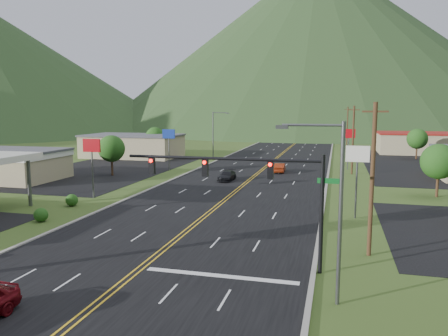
% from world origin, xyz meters
% --- Properties ---
extents(traffic_signal, '(13.10, 0.43, 7.00)m').
position_xyz_m(traffic_signal, '(6.48, 14.00, 5.33)').
color(traffic_signal, black).
rests_on(traffic_signal, ground).
extents(streetlight_east, '(3.28, 0.25, 9.00)m').
position_xyz_m(streetlight_east, '(11.18, 10.00, 5.18)').
color(streetlight_east, '#59595E').
rests_on(streetlight_east, ground).
extents(streetlight_west, '(3.28, 0.25, 9.00)m').
position_xyz_m(streetlight_west, '(-11.68, 70.00, 5.18)').
color(streetlight_west, '#59595E').
rests_on(streetlight_west, ground).
extents(building_west_mid, '(14.40, 10.40, 4.10)m').
position_xyz_m(building_west_mid, '(-32.00, 38.00, 2.27)').
color(building_west_mid, tan).
rests_on(building_west_mid, ground).
extents(building_west_far, '(18.40, 11.40, 4.50)m').
position_xyz_m(building_west_far, '(-28.00, 68.00, 2.26)').
color(building_west_far, tan).
rests_on(building_west_far, ground).
extents(building_east_far, '(16.40, 12.40, 4.50)m').
position_xyz_m(building_east_far, '(28.00, 90.00, 2.26)').
color(building_east_far, tan).
rests_on(building_east_far, ground).
extents(pole_sign_west_a, '(2.00, 0.18, 6.40)m').
position_xyz_m(pole_sign_west_a, '(-14.00, 30.00, 5.05)').
color(pole_sign_west_a, '#59595E').
rests_on(pole_sign_west_a, ground).
extents(pole_sign_west_b, '(2.00, 0.18, 6.40)m').
position_xyz_m(pole_sign_west_b, '(-14.00, 52.00, 5.05)').
color(pole_sign_west_b, '#59595E').
rests_on(pole_sign_west_b, ground).
extents(pole_sign_east_a, '(2.00, 0.18, 6.40)m').
position_xyz_m(pole_sign_east_a, '(13.00, 28.00, 5.05)').
color(pole_sign_east_a, '#59595E').
rests_on(pole_sign_east_a, ground).
extents(pole_sign_east_b, '(2.00, 0.18, 6.40)m').
position_xyz_m(pole_sign_east_b, '(13.00, 60.00, 5.05)').
color(pole_sign_east_b, '#59595E').
rests_on(pole_sign_east_b, ground).
extents(tree_west_a, '(3.84, 3.84, 5.82)m').
position_xyz_m(tree_west_a, '(-20.00, 45.00, 3.89)').
color(tree_west_a, '#382314').
rests_on(tree_west_a, ground).
extents(tree_west_b, '(3.84, 3.84, 5.82)m').
position_xyz_m(tree_west_b, '(-25.00, 72.00, 3.89)').
color(tree_west_b, '#382314').
rests_on(tree_west_b, ground).
extents(tree_east_a, '(3.84, 3.84, 5.82)m').
position_xyz_m(tree_east_a, '(22.00, 40.00, 3.89)').
color(tree_east_a, '#382314').
rests_on(tree_east_a, ground).
extents(tree_east_b, '(3.84, 3.84, 5.82)m').
position_xyz_m(tree_east_b, '(26.00, 78.00, 3.89)').
color(tree_east_b, '#382314').
rests_on(tree_east_b, ground).
extents(utility_pole_a, '(1.60, 0.28, 10.00)m').
position_xyz_m(utility_pole_a, '(13.50, 18.00, 5.13)').
color(utility_pole_a, '#382314').
rests_on(utility_pole_a, ground).
extents(utility_pole_b, '(1.60, 0.28, 10.00)m').
position_xyz_m(utility_pole_b, '(13.50, 55.00, 5.13)').
color(utility_pole_b, '#382314').
rests_on(utility_pole_b, ground).
extents(utility_pole_c, '(1.60, 0.28, 10.00)m').
position_xyz_m(utility_pole_c, '(13.50, 95.00, 5.13)').
color(utility_pole_c, '#382314').
rests_on(utility_pole_c, ground).
extents(utility_pole_d, '(1.60, 0.28, 10.00)m').
position_xyz_m(utility_pole_d, '(13.50, 135.00, 5.13)').
color(utility_pole_d, '#382314').
rests_on(utility_pole_d, ground).
extents(mountain_n, '(220.00, 220.00, 85.00)m').
position_xyz_m(mountain_n, '(0.00, 220.00, 42.50)').
color(mountain_n, '#1B3618').
rests_on(mountain_n, ground).
extents(car_dark_mid, '(1.85, 4.38, 1.26)m').
position_xyz_m(car_dark_mid, '(-2.83, 44.69, 0.63)').
color(car_dark_mid, black).
rests_on(car_dark_mid, ground).
extents(car_red_far, '(1.67, 4.28, 1.39)m').
position_xyz_m(car_red_far, '(3.03, 54.03, 0.69)').
color(car_red_far, maroon).
rests_on(car_red_far, ground).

